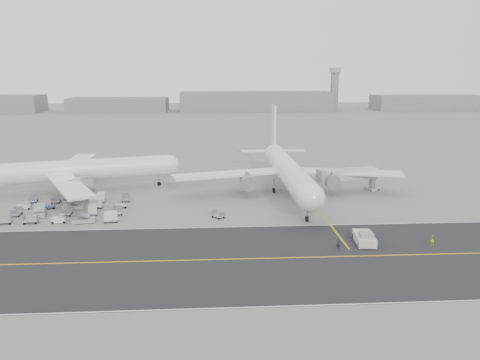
{
  "coord_description": "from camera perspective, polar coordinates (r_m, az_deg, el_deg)",
  "views": [
    {
      "loc": [
        6.87,
        -88.19,
        29.7
      ],
      "look_at": [
        13.06,
        12.0,
        6.0
      ],
      "focal_mm": 35.0,
      "sensor_mm": 36.0,
      "label": 1
    }
  ],
  "objects": [
    {
      "name": "jet_bridge",
      "position": [
        118.32,
        13.07,
        0.54
      ],
      "size": [
        16.55,
        6.79,
        6.18
      ],
      "rotation": [
        0.0,
        0.0,
        0.24
      ],
      "color": "gray",
      "rests_on": "ground"
    },
    {
      "name": "airliner_b",
      "position": [
        115.3,
        5.85,
        1.2
      ],
      "size": [
        56.81,
        57.45,
        19.81
      ],
      "rotation": [
        0.0,
        0.0,
        0.01
      ],
      "color": "white",
      "rests_on": "ground"
    },
    {
      "name": "stray_dolly",
      "position": [
        96.66,
        -2.69,
        -4.63
      ],
      "size": [
        2.83,
        2.89,
        1.54
      ],
      "primitive_type": null,
      "rotation": [
        0.0,
        0.0,
        0.74
      ],
      "color": "silver",
      "rests_on": "ground"
    },
    {
      "name": "pushback_tug",
      "position": [
        85.32,
        14.93,
        -6.86
      ],
      "size": [
        3.72,
        8.47,
        2.39
      ],
      "rotation": [
        0.0,
        0.0,
        -0.11
      ],
      "color": "beige",
      "rests_on": "ground"
    },
    {
      "name": "control_tower",
      "position": [
        365.51,
        11.44,
        10.92
      ],
      "size": [
        7.0,
        7.0,
        31.25
      ],
      "color": "gray",
      "rests_on": "ground"
    },
    {
      "name": "airliner_a",
      "position": [
        123.31,
        -19.89,
        1.1
      ],
      "size": [
        53.16,
        52.0,
        18.63
      ],
      "rotation": [
        0.0,
        0.0,
        1.8
      ],
      "color": "white",
      "rests_on": "ground"
    },
    {
      "name": "horizon_buildings",
      "position": [
        350.22,
        0.27,
        8.42
      ],
      "size": [
        520.0,
        28.0,
        28.0
      ],
      "primitive_type": null,
      "color": "gray",
      "rests_on": "ground"
    },
    {
      "name": "taxiway",
      "position": [
        76.25,
        -4.71,
        -9.68
      ],
      "size": [
        220.0,
        59.0,
        0.03
      ],
      "color": "#262729",
      "rests_on": "ground"
    },
    {
      "name": "gse_cluster",
      "position": [
        107.08,
        -20.05,
        -3.65
      ],
      "size": [
        32.2,
        27.09,
        2.17
      ],
      "primitive_type": null,
      "rotation": [
        0.0,
        0.0,
        0.15
      ],
      "color": "#9D9DA2",
      "rests_on": "ground"
    },
    {
      "name": "ground_crew_a",
      "position": [
        81.68,
        11.92,
        -7.66
      ],
      "size": [
        0.67,
        0.44,
        1.83
      ],
      "primitive_type": "imported",
      "rotation": [
        0.0,
        0.0,
        0.01
      ],
      "color": "black",
      "rests_on": "ground"
    },
    {
      "name": "ground_crew_b",
      "position": [
        87.95,
        22.34,
        -6.86
      ],
      "size": [
        1.1,
        1.0,
        1.83
      ],
      "primitive_type": "imported",
      "rotation": [
        0.0,
        0.0,
        3.58
      ],
      "color": "#C0D619",
      "rests_on": "ground"
    },
    {
      "name": "ground",
      "position": [
        93.31,
        -7.6,
        -5.4
      ],
      "size": [
        700.0,
        700.0,
        0.0
      ],
      "primitive_type": "plane",
      "color": "gray",
      "rests_on": "ground"
    }
  ]
}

